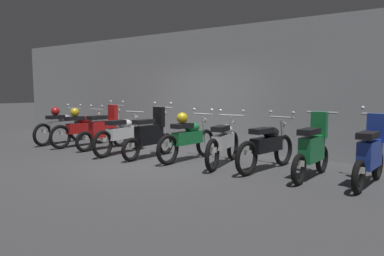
% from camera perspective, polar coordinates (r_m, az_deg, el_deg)
% --- Properties ---
extents(ground_plane, '(80.00, 80.00, 0.00)m').
position_cam_1_polar(ground_plane, '(7.83, -6.49, -5.57)').
color(ground_plane, '#424244').
extents(back_wall, '(16.31, 0.30, 3.18)m').
position_cam_1_polar(back_wall, '(9.73, 3.34, 6.12)').
color(back_wall, '#9EA0A3').
rests_on(back_wall, ground).
extents(motorbike_slot_0, '(0.59, 1.95, 1.15)m').
position_cam_1_polar(motorbike_slot_0, '(11.34, -20.00, 0.36)').
color(motorbike_slot_0, black).
rests_on(motorbike_slot_0, ground).
extents(motorbike_slot_1, '(0.59, 1.95, 1.15)m').
position_cam_1_polar(motorbike_slot_1, '(10.59, -17.12, 0.09)').
color(motorbike_slot_1, black).
rests_on(motorbike_slot_1, ground).
extents(motorbike_slot_2, '(0.59, 1.68, 1.29)m').
position_cam_1_polar(motorbike_slot_2, '(9.89, -13.74, -0.21)').
color(motorbike_slot_2, black).
rests_on(motorbike_slot_2, ground).
extents(motorbike_slot_3, '(0.56, 1.95, 1.03)m').
position_cam_1_polar(motorbike_slot_3, '(9.06, -11.05, -0.94)').
color(motorbike_slot_3, black).
rests_on(motorbike_slot_3, ground).
extents(motorbike_slot_4, '(0.59, 1.68, 1.29)m').
position_cam_1_polar(motorbike_slot_4, '(8.42, -6.62, -1.12)').
color(motorbike_slot_4, black).
rests_on(motorbike_slot_4, ground).
extents(motorbike_slot_5, '(0.59, 1.95, 1.15)m').
position_cam_1_polar(motorbike_slot_5, '(8.02, -0.64, -1.43)').
color(motorbike_slot_5, black).
rests_on(motorbike_slot_5, ground).
extents(motorbike_slot_6, '(0.62, 1.93, 1.15)m').
position_cam_1_polar(motorbike_slot_6, '(7.53, 5.05, -2.20)').
color(motorbike_slot_6, black).
rests_on(motorbike_slot_6, ground).
extents(motorbike_slot_7, '(0.59, 1.94, 1.15)m').
position_cam_1_polar(motorbike_slot_7, '(7.18, 11.80, -2.70)').
color(motorbike_slot_7, black).
rests_on(motorbike_slot_7, ground).
extents(motorbike_slot_8, '(0.56, 1.68, 1.18)m').
position_cam_1_polar(motorbike_slot_8, '(6.72, 18.52, -3.19)').
color(motorbike_slot_8, black).
rests_on(motorbike_slot_8, ground).
extents(motorbike_slot_9, '(0.59, 1.68, 1.29)m').
position_cam_1_polar(motorbike_slot_9, '(6.54, 26.36, -3.71)').
color(motorbike_slot_9, black).
rests_on(motorbike_slot_9, ground).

